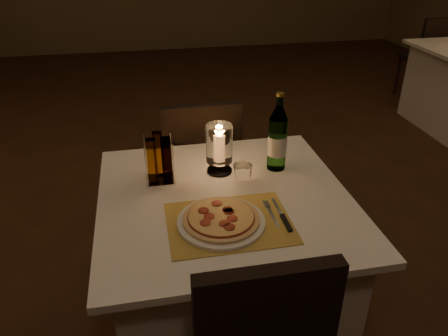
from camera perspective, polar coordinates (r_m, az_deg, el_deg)
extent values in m
cube|color=#422615|center=(2.59, -4.58, -12.10)|extent=(8.00, 10.00, 0.02)
cube|color=white|center=(1.99, 0.11, -13.13)|extent=(0.88, 0.88, 0.71)
cube|color=white|center=(1.76, 0.13, -4.16)|extent=(1.00, 1.00, 0.03)
cube|color=black|center=(1.33, 5.64, -19.82)|extent=(0.42, 0.05, 0.42)
cube|color=black|center=(2.57, -3.36, 0.47)|extent=(0.42, 0.42, 0.05)
cube|color=black|center=(2.31, -2.87, 3.34)|extent=(0.42, 0.05, 0.42)
cylinder|color=black|center=(2.86, -0.34, -1.84)|extent=(0.03, 0.03, 0.44)
cylinder|color=black|center=(2.83, -7.13, -2.51)|extent=(0.03, 0.03, 0.44)
cylinder|color=black|center=(2.58, 1.08, -5.64)|extent=(0.03, 0.03, 0.44)
cylinder|color=black|center=(2.54, -6.47, -6.45)|extent=(0.03, 0.03, 0.44)
cube|color=gold|center=(1.60, 0.69, -7.18)|extent=(0.45, 0.34, 0.00)
cylinder|color=white|center=(1.59, -0.37, -7.04)|extent=(0.32, 0.32, 0.01)
cylinder|color=#D8B77F|center=(1.58, -0.38, -6.66)|extent=(0.28, 0.28, 0.01)
cylinder|color=maroon|center=(1.58, -0.38, -6.44)|extent=(0.24, 0.24, 0.00)
cylinder|color=#EACC7F|center=(1.58, -0.38, -6.34)|extent=(0.24, 0.24, 0.00)
cylinder|color=maroon|center=(1.60, 0.62, -5.68)|extent=(0.04, 0.04, 0.00)
cylinder|color=maroon|center=(1.61, 0.47, -5.45)|extent=(0.04, 0.04, 0.00)
cylinder|color=maroon|center=(1.64, -0.94, -4.62)|extent=(0.04, 0.04, 0.00)
cylinder|color=maroon|center=(1.60, -2.69, -5.58)|extent=(0.04, 0.04, 0.00)
cylinder|color=maroon|center=(1.57, -1.94, -6.33)|extent=(0.04, 0.04, 0.00)
cylinder|color=maroon|center=(1.54, -2.44, -7.14)|extent=(0.04, 0.04, 0.00)
cylinder|color=maroon|center=(1.54, 0.06, -7.26)|extent=(0.04, 0.04, 0.00)
cylinder|color=maroon|center=(1.52, 0.72, -7.72)|extent=(0.04, 0.04, 0.00)
cylinder|color=maroon|center=(1.56, 1.06, -6.62)|extent=(0.04, 0.04, 0.00)
cube|color=silver|center=(1.64, 6.39, -6.36)|extent=(0.01, 0.14, 0.00)
cube|color=silver|center=(1.70, 5.57, -4.75)|extent=(0.02, 0.05, 0.00)
cube|color=black|center=(1.60, 8.12, -7.10)|extent=(0.02, 0.10, 0.01)
cube|color=silver|center=(1.69, 6.94, -5.08)|extent=(0.01, 0.12, 0.00)
cylinder|color=#62A157|center=(1.92, 6.96, 3.14)|extent=(0.08, 0.08, 0.24)
cylinder|color=#62A157|center=(1.84, 7.32, 8.65)|extent=(0.03, 0.03, 0.04)
cylinder|color=gold|center=(1.83, 7.38, 9.50)|extent=(0.03, 0.03, 0.01)
cylinder|color=silver|center=(1.92, 6.95, 2.99)|extent=(0.08, 0.08, 0.09)
cylinder|color=white|center=(1.92, -0.61, -0.33)|extent=(0.11, 0.11, 0.01)
cylinder|color=white|center=(1.91, -0.61, 0.39)|extent=(0.02, 0.02, 0.04)
cylinder|color=white|center=(1.86, -0.63, 3.23)|extent=(0.11, 0.11, 0.17)
cylinder|color=white|center=(1.87, -0.63, 2.77)|extent=(0.03, 0.03, 0.12)
ellipsoid|color=orange|center=(1.84, -0.64, 4.92)|extent=(0.02, 0.02, 0.03)
cube|color=white|center=(1.88, -8.27, -1.42)|extent=(0.12, 0.12, 0.01)
cylinder|color=white|center=(1.79, -10.11, 0.11)|extent=(0.01, 0.01, 0.18)
cylinder|color=white|center=(1.79, -6.61, 0.44)|extent=(0.01, 0.01, 0.18)
cylinder|color=white|center=(1.89, -10.24, 1.69)|extent=(0.01, 0.01, 0.18)
cylinder|color=white|center=(1.89, -6.92, 2.00)|extent=(0.01, 0.01, 0.18)
cube|color=#BF8C33|center=(1.81, -9.38, 0.83)|extent=(0.04, 0.04, 0.20)
cube|color=#3F1E14|center=(1.81, -7.49, 1.01)|extent=(0.04, 0.04, 0.20)
cube|color=#BF8C33|center=(1.86, -8.56, 1.78)|extent=(0.04, 0.04, 0.20)
cube|color=black|center=(5.28, 24.73, 12.98)|extent=(0.42, 0.42, 0.05)
cube|color=black|center=(5.09, 26.43, 14.80)|extent=(0.42, 0.05, 0.42)
cylinder|color=black|center=(5.57, 24.73, 11.11)|extent=(0.03, 0.03, 0.44)
cylinder|color=black|center=(5.38, 21.70, 11.15)|extent=(0.03, 0.03, 0.44)
cylinder|color=black|center=(5.31, 26.72, 9.88)|extent=(0.03, 0.03, 0.44)
cylinder|color=black|center=(5.11, 23.63, 9.90)|extent=(0.03, 0.03, 0.44)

